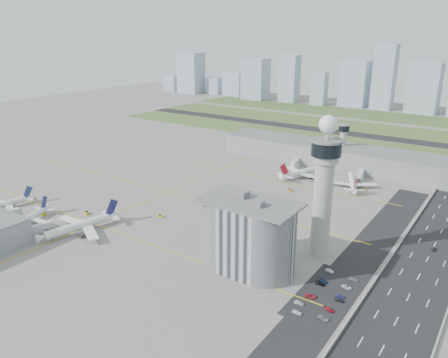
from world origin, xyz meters
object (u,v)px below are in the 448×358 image
Objects in this scene: jet_bridge_near_2 at (25,234)px; car_lot_7 at (330,310)px; car_lot_4 at (324,281)px; tug_0 at (32,197)px; control_tower at (324,182)px; car_lot_8 at (339,300)px; tug_5 at (363,189)px; car_lot_2 at (311,296)px; car_lot_11 at (354,279)px; admin_building at (248,236)px; airplane_far_a at (305,168)px; car_lot_9 at (340,296)px; airplane_far_b at (353,179)px; tug_4 at (289,190)px; car_lot_10 at (346,287)px; secondary_tower at (343,142)px; car_lot_0 at (297,312)px; airplane_near_a at (1,202)px; car_lot_1 at (299,303)px; jet_bridge_far_0 at (298,161)px; airplane_near_c at (77,221)px; tug_1 at (43,214)px; tug_2 at (87,213)px; car_lot_6 at (324,318)px; jet_bridge_far_1 at (362,173)px; car_hw_1 at (434,249)px; airplane_near_b at (25,216)px.

car_lot_7 is (146.16, 29.48, -2.30)m from jet_bridge_near_2.
tug_0 is at bearing 98.17° from car_lot_4.
car_lot_8 is (21.94, -31.69, -34.42)m from control_tower.
car_lot_7 is at bearing 12.07° from tug_5.
car_lot_11 is (9.62, 21.09, -0.04)m from car_lot_2.
airplane_far_a is at bearing 104.31° from admin_building.
car_lot_2 is at bearing 116.55° from car_lot_9.
control_tower reaches higher than car_lot_8.
airplane_far_b is 144.13m from car_lot_7.
tug_4 reaches higher than tug_0.
car_lot_7 is 0.92× the size of car_lot_10.
secondary_tower is at bearing 170.08° from tug_0.
car_lot_0 is (22.00, -142.74, -0.34)m from tug_5.
car_lot_8 is (63.94, -173.69, -18.19)m from secondary_tower.
car_lot_11 is (9.54, 33.58, -0.04)m from car_lot_0.
airplane_near_a reaches higher than car_lot_9.
airplane_near_a is (-171.24, -55.08, -29.97)m from control_tower.
car_lot_4 is (1.77, 19.73, 0.01)m from car_lot_1.
secondary_tower reaches higher than airplane_near_a.
tug_5 is at bearing 7.44° from car_lot_9.
secondary_tower is 8.40× the size of car_lot_7.
airplane_far_a reaches higher than car_lot_8.
jet_bridge_far_0 is at bearing 33.59° from car_lot_4.
airplane_near_c is 122.57m from car_lot_2.
tug_1 is (28.65, -11.67, 0.03)m from tug_0.
jet_bridge_far_0 reaches higher than car_lot_0.
tug_2 reaches higher than car_lot_10.
car_lot_6 is (9.32, 2.25, -0.04)m from car_lot_0.
car_lot_0 is at bearing -29.19° from admin_building.
jet_bridge_far_1 is 149.82m from car_lot_4.
airplane_near_a is at bearing 102.76° from car_lot_7.
car_lot_1 is (119.79, 7.40, -5.74)m from airplane_near_c.
airplane_near_c is 10.63× the size of car_lot_6.
airplane_far_b is 11.77× the size of tug_2.
jet_bridge_near_2 reaches higher than car_hw_1.
control_tower is 1.74× the size of airplane_far_b.
airplane_near_b is at bearing 80.28° from tug_0.
tug_1 is at bearing 103.07° from car_lot_4.
airplane_far_b is 136.84m from car_lot_8.
airplane_near_b is at bearing -17.57° from tug_2.
airplane_near_c is 12.91× the size of car_lot_4.
car_lot_0 is 1.01× the size of car_lot_9.
car_lot_9 is at bearing 110.92° from airplane_near_c.
airplane_near_a reaches higher than car_lot_10.
airplane_near_a is at bearing -171.15° from tug_4.
tug_4 is 119.21m from car_lot_9.
car_lot_1 is at bearing 168.77° from airplane_far_b.
airplane_far_b is 2.65× the size of jet_bridge_near_2.
control_tower is 16.98× the size of car_lot_7.
car_lot_7 is 0.93× the size of car_lot_11.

